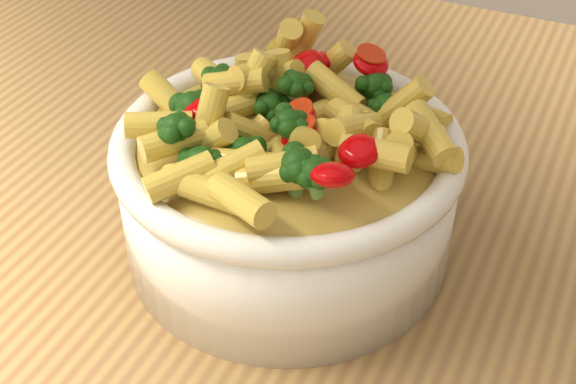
% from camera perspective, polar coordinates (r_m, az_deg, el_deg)
% --- Properties ---
extents(table, '(1.20, 0.80, 0.90)m').
position_cam_1_polar(table, '(0.69, -3.17, -6.47)').
color(table, '#AA8549').
rests_on(table, ground).
extents(serving_bowl, '(0.23, 0.23, 0.10)m').
position_cam_1_polar(serving_bowl, '(0.54, -0.00, 0.10)').
color(serving_bowl, white).
rests_on(serving_bowl, table).
extents(pasta_salad, '(0.18, 0.18, 0.04)m').
position_cam_1_polar(pasta_salad, '(0.50, -0.00, 5.64)').
color(pasta_salad, '#EEC64B').
rests_on(pasta_salad, serving_bowl).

